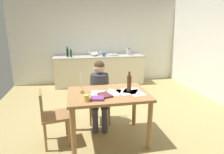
{
  "coord_description": "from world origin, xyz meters",
  "views": [
    {
      "loc": [
        -0.75,
        -3.56,
        1.8
      ],
      "look_at": [
        -0.07,
        -0.1,
        0.85
      ],
      "focal_mm": 31.0,
      "sensor_mm": 36.0,
      "label": 1
    }
  ],
  "objects_px": {
    "chair_side_empty": "(51,115)",
    "book_magazine": "(97,98)",
    "chair_at_table": "(100,97)",
    "dining_table": "(108,100)",
    "sink_unit": "(112,55)",
    "bottle_vinegar": "(71,54)",
    "coffee_mug": "(87,98)",
    "wine_glass_by_kettle": "(97,52)",
    "mixing_bowl": "(95,54)",
    "teacup_on_counter": "(104,55)",
    "wine_glass_back_left": "(93,52)",
    "wine_glass_back_right": "(90,52)",
    "book_cookery": "(105,95)",
    "candlestick": "(82,88)",
    "stovetop_kettle": "(129,52)",
    "person_seated": "(100,89)",
    "bottle_oil": "(67,52)",
    "wine_bottle_on_table": "(129,83)",
    "wine_glass_near_sink": "(100,52)"
  },
  "relations": [
    {
      "from": "sink_unit",
      "to": "wine_glass_back_right",
      "type": "xyz_separation_m",
      "value": [
        -0.68,
        0.15,
        0.09
      ]
    },
    {
      "from": "coffee_mug",
      "to": "wine_glass_by_kettle",
      "type": "distance_m",
      "value": 3.51
    },
    {
      "from": "chair_side_empty",
      "to": "chair_at_table",
      "type": "bearing_deg",
      "value": 37.82
    },
    {
      "from": "chair_at_table",
      "to": "mixing_bowl",
      "type": "relative_size",
      "value": 3.46
    },
    {
      "from": "candlestick",
      "to": "wine_glass_back_right",
      "type": "distance_m",
      "value": 3.15
    },
    {
      "from": "book_magazine",
      "to": "book_cookery",
      "type": "distance_m",
      "value": 0.17
    },
    {
      "from": "book_magazine",
      "to": "chair_side_empty",
      "type": "bearing_deg",
      "value": 169.08
    },
    {
      "from": "chair_at_table",
      "to": "teacup_on_counter",
      "type": "height_order",
      "value": "teacup_on_counter"
    },
    {
      "from": "book_magazine",
      "to": "wine_glass_back_left",
      "type": "relative_size",
      "value": 1.24
    },
    {
      "from": "chair_side_empty",
      "to": "book_cookery",
      "type": "relative_size",
      "value": 3.82
    },
    {
      "from": "book_magazine",
      "to": "bottle_vinegar",
      "type": "bearing_deg",
      "value": 107.13
    },
    {
      "from": "person_seated",
      "to": "wine_glass_back_left",
      "type": "distance_m",
      "value": 2.69
    },
    {
      "from": "coffee_mug",
      "to": "mixing_bowl",
      "type": "relative_size",
      "value": 0.48
    },
    {
      "from": "person_seated",
      "to": "sink_unit",
      "type": "xyz_separation_m",
      "value": [
        0.73,
        2.52,
        0.24
      ]
    },
    {
      "from": "wine_glass_back_left",
      "to": "book_magazine",
      "type": "bearing_deg",
      "value": -95.1
    },
    {
      "from": "wine_bottle_on_table",
      "to": "sink_unit",
      "type": "distance_m",
      "value": 3.05
    },
    {
      "from": "book_magazine",
      "to": "bottle_vinegar",
      "type": "relative_size",
      "value": 0.78
    },
    {
      "from": "candlestick",
      "to": "bottle_oil",
      "type": "xyz_separation_m",
      "value": [
        -0.27,
        2.97,
        0.15
      ]
    },
    {
      "from": "chair_side_empty",
      "to": "sink_unit",
      "type": "xyz_separation_m",
      "value": [
        1.54,
        3.01,
        0.43
      ]
    },
    {
      "from": "book_magazine",
      "to": "mixing_bowl",
      "type": "relative_size",
      "value": 0.78
    },
    {
      "from": "chair_side_empty",
      "to": "teacup_on_counter",
      "type": "relative_size",
      "value": 7.17
    },
    {
      "from": "wine_bottle_on_table",
      "to": "stovetop_kettle",
      "type": "distance_m",
      "value": 3.15
    },
    {
      "from": "mixing_bowl",
      "to": "sink_unit",
      "type": "bearing_deg",
      "value": -3.07
    },
    {
      "from": "wine_glass_by_kettle",
      "to": "mixing_bowl",
      "type": "bearing_deg",
      "value": -122.52
    },
    {
      "from": "candlestick",
      "to": "stovetop_kettle",
      "type": "bearing_deg",
      "value": 61.64
    },
    {
      "from": "bottle_vinegar",
      "to": "mixing_bowl",
      "type": "xyz_separation_m",
      "value": [
        0.71,
        0.12,
        -0.05
      ]
    },
    {
      "from": "person_seated",
      "to": "bottle_oil",
      "type": "height_order",
      "value": "bottle_oil"
    },
    {
      "from": "chair_at_table",
      "to": "dining_table",
      "type": "bearing_deg",
      "value": -86.23
    },
    {
      "from": "mixing_bowl",
      "to": "wine_glass_back_right",
      "type": "height_order",
      "value": "wine_glass_back_right"
    },
    {
      "from": "chair_side_empty",
      "to": "book_magazine",
      "type": "height_order",
      "value": "chair_side_empty"
    },
    {
      "from": "coffee_mug",
      "to": "dining_table",
      "type": "bearing_deg",
      "value": 39.17
    },
    {
      "from": "sink_unit",
      "to": "book_magazine",
      "type": "bearing_deg",
      "value": -104.86
    },
    {
      "from": "dining_table",
      "to": "candlestick",
      "type": "height_order",
      "value": "candlestick"
    },
    {
      "from": "dining_table",
      "to": "person_seated",
      "type": "distance_m",
      "value": 0.53
    },
    {
      "from": "coffee_mug",
      "to": "wine_glass_near_sink",
      "type": "xyz_separation_m",
      "value": [
        0.67,
        3.47,
        0.17
      ]
    },
    {
      "from": "wine_bottle_on_table",
      "to": "teacup_on_counter",
      "type": "relative_size",
      "value": 2.61
    },
    {
      "from": "stovetop_kettle",
      "to": "wine_glass_by_kettle",
      "type": "distance_m",
      "value": 1.01
    },
    {
      "from": "person_seated",
      "to": "bottle_vinegar",
      "type": "xyz_separation_m",
      "value": [
        -0.51,
        2.43,
        0.32
      ]
    },
    {
      "from": "mixing_bowl",
      "to": "teacup_on_counter",
      "type": "distance_m",
      "value": 0.31
    },
    {
      "from": "person_seated",
      "to": "book_cookery",
      "type": "relative_size",
      "value": 5.22
    },
    {
      "from": "person_seated",
      "to": "chair_side_empty",
      "type": "height_order",
      "value": "person_seated"
    },
    {
      "from": "coffee_mug",
      "to": "bottle_vinegar",
      "type": "bearing_deg",
      "value": 94.02
    },
    {
      "from": "wine_glass_back_left",
      "to": "mixing_bowl",
      "type": "bearing_deg",
      "value": -76.87
    },
    {
      "from": "chair_at_table",
      "to": "wine_bottle_on_table",
      "type": "xyz_separation_m",
      "value": [
        0.38,
        -0.66,
        0.45
      ]
    },
    {
      "from": "book_magazine",
      "to": "teacup_on_counter",
      "type": "height_order",
      "value": "teacup_on_counter"
    },
    {
      "from": "wine_glass_by_kettle",
      "to": "bottle_oil",
      "type": "bearing_deg",
      "value": -170.5
    },
    {
      "from": "bottle_vinegar",
      "to": "teacup_on_counter",
      "type": "relative_size",
      "value": 2.01
    },
    {
      "from": "sink_unit",
      "to": "wine_glass_back_right",
      "type": "relative_size",
      "value": 2.34
    },
    {
      "from": "candlestick",
      "to": "book_magazine",
      "type": "xyz_separation_m",
      "value": [
        0.2,
        -0.3,
        -0.07
      ]
    },
    {
      "from": "person_seated",
      "to": "chair_side_empty",
      "type": "relative_size",
      "value": 1.37
    }
  ]
}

